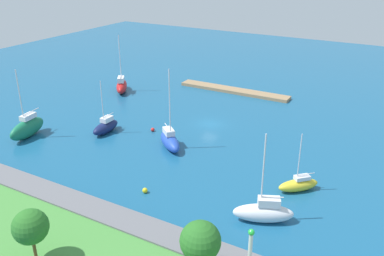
{
  "coord_description": "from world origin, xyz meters",
  "views": [
    {
      "loc": [
        -28.82,
        56.94,
        26.65
      ],
      "look_at": [
        0.0,
        6.0,
        1.5
      ],
      "focal_mm": 38.77,
      "sensor_mm": 36.0,
      "label": 1
    }
  ],
  "objects_px": {
    "pier_dock": "(234,90)",
    "park_tree_midwest": "(30,227)",
    "sailboat_green_near_pier": "(27,128)",
    "sailboat_blue_by_breakwater": "(170,140)",
    "park_tree_center": "(200,241)",
    "mooring_buoy_red": "(153,130)",
    "sailboat_yellow_east_end": "(298,184)",
    "harbor_beacon": "(251,245)",
    "mooring_buoy_yellow": "(145,190)",
    "sailboat_white_west_end": "(264,212)",
    "sailboat_navy_off_beacon": "(106,127)",
    "sailboat_red_mid_basin": "(122,86)"
  },
  "relations": [
    {
      "from": "harbor_beacon",
      "to": "sailboat_green_near_pier",
      "type": "xyz_separation_m",
      "value": [
        41.3,
        -11.3,
        -2.11
      ]
    },
    {
      "from": "harbor_beacon",
      "to": "sailboat_yellow_east_end",
      "type": "distance_m",
      "value": 16.71
    },
    {
      "from": "harbor_beacon",
      "to": "sailboat_yellow_east_end",
      "type": "height_order",
      "value": "sailboat_yellow_east_end"
    },
    {
      "from": "park_tree_center",
      "to": "sailboat_blue_by_breakwater",
      "type": "bearing_deg",
      "value": -52.26
    },
    {
      "from": "harbor_beacon",
      "to": "mooring_buoy_yellow",
      "type": "distance_m",
      "value": 17.85
    },
    {
      "from": "sailboat_green_near_pier",
      "to": "park_tree_midwest",
      "type": "bearing_deg",
      "value": 42.26
    },
    {
      "from": "park_tree_center",
      "to": "mooring_buoy_red",
      "type": "distance_m",
      "value": 34.05
    },
    {
      "from": "sailboat_blue_by_breakwater",
      "to": "mooring_buoy_yellow",
      "type": "distance_m",
      "value": 12.62
    },
    {
      "from": "sailboat_blue_by_breakwater",
      "to": "sailboat_navy_off_beacon",
      "type": "bearing_deg",
      "value": -137.61
    },
    {
      "from": "harbor_beacon",
      "to": "sailboat_blue_by_breakwater",
      "type": "bearing_deg",
      "value": -43.17
    },
    {
      "from": "sailboat_yellow_east_end",
      "to": "sailboat_navy_off_beacon",
      "type": "relative_size",
      "value": 0.87
    },
    {
      "from": "harbor_beacon",
      "to": "sailboat_navy_off_beacon",
      "type": "xyz_separation_m",
      "value": [
        31.91,
        -18.53,
        -2.62
      ]
    },
    {
      "from": "pier_dock",
      "to": "sailboat_white_west_end",
      "type": "distance_m",
      "value": 44.01
    },
    {
      "from": "harbor_beacon",
      "to": "mooring_buoy_yellow",
      "type": "xyz_separation_m",
      "value": [
        16.1,
        -6.95,
        -3.31
      ]
    },
    {
      "from": "park_tree_midwest",
      "to": "mooring_buoy_yellow",
      "type": "bearing_deg",
      "value": -92.9
    },
    {
      "from": "pier_dock",
      "to": "sailboat_navy_off_beacon",
      "type": "bearing_deg",
      "value": 72.23
    },
    {
      "from": "pier_dock",
      "to": "mooring_buoy_red",
      "type": "xyz_separation_m",
      "value": [
        3.0,
        24.8,
        -0.0
      ]
    },
    {
      "from": "pier_dock",
      "to": "park_tree_midwest",
      "type": "height_order",
      "value": "park_tree_midwest"
    },
    {
      "from": "park_tree_center",
      "to": "mooring_buoy_red",
      "type": "xyz_separation_m",
      "value": [
        22.34,
        -25.32,
        -4.34
      ]
    },
    {
      "from": "mooring_buoy_yellow",
      "to": "mooring_buoy_red",
      "type": "distance_m",
      "value": 18.27
    },
    {
      "from": "pier_dock",
      "to": "sailboat_red_mid_basin",
      "type": "distance_m",
      "value": 22.89
    },
    {
      "from": "sailboat_navy_off_beacon",
      "to": "sailboat_red_mid_basin",
      "type": "distance_m",
      "value": 20.56
    },
    {
      "from": "park_tree_midwest",
      "to": "sailboat_yellow_east_end",
      "type": "bearing_deg",
      "value": -123.5
    },
    {
      "from": "sailboat_green_near_pier",
      "to": "sailboat_navy_off_beacon",
      "type": "distance_m",
      "value": 11.86
    },
    {
      "from": "mooring_buoy_red",
      "to": "sailboat_navy_off_beacon",
      "type": "bearing_deg",
      "value": 32.63
    },
    {
      "from": "park_tree_midwest",
      "to": "sailboat_green_near_pier",
      "type": "relative_size",
      "value": 0.47
    },
    {
      "from": "sailboat_yellow_east_end",
      "to": "mooring_buoy_yellow",
      "type": "relative_size",
      "value": 11.59
    },
    {
      "from": "sailboat_navy_off_beacon",
      "to": "sailboat_white_west_end",
      "type": "bearing_deg",
      "value": 70.87
    },
    {
      "from": "park_tree_midwest",
      "to": "mooring_buoy_red",
      "type": "distance_m",
      "value": 32.55
    },
    {
      "from": "park_tree_center",
      "to": "harbor_beacon",
      "type": "bearing_deg",
      "value": -139.93
    },
    {
      "from": "harbor_beacon",
      "to": "sailboat_blue_by_breakwater",
      "type": "xyz_separation_m",
      "value": [
        20.13,
        -18.88,
        -2.48
      ]
    },
    {
      "from": "park_tree_midwest",
      "to": "sailboat_white_west_end",
      "type": "height_order",
      "value": "sailboat_white_west_end"
    },
    {
      "from": "harbor_beacon",
      "to": "sailboat_red_mid_basin",
      "type": "height_order",
      "value": "sailboat_red_mid_basin"
    },
    {
      "from": "sailboat_green_near_pier",
      "to": "mooring_buoy_yellow",
      "type": "bearing_deg",
      "value": 71.51
    },
    {
      "from": "pier_dock",
      "to": "mooring_buoy_yellow",
      "type": "bearing_deg",
      "value": 99.26
    },
    {
      "from": "sailboat_blue_by_breakwater",
      "to": "park_tree_center",
      "type": "bearing_deg",
      "value": -11.59
    },
    {
      "from": "park_tree_midwest",
      "to": "sailboat_blue_by_breakwater",
      "type": "bearing_deg",
      "value": -83.24
    },
    {
      "from": "pier_dock",
      "to": "park_tree_midwest",
      "type": "xyz_separation_m",
      "value": [
        -5.8,
        55.81,
        4.49
      ]
    },
    {
      "from": "park_tree_center",
      "to": "sailboat_white_west_end",
      "type": "distance_m",
      "value": 11.99
    },
    {
      "from": "sailboat_yellow_east_end",
      "to": "mooring_buoy_red",
      "type": "xyz_separation_m",
      "value": [
        25.32,
        -6.04,
        -0.53
      ]
    },
    {
      "from": "pier_dock",
      "to": "sailboat_yellow_east_end",
      "type": "relative_size",
      "value": 3.09
    },
    {
      "from": "park_tree_center",
      "to": "mooring_buoy_yellow",
      "type": "height_order",
      "value": "park_tree_center"
    },
    {
      "from": "mooring_buoy_red",
      "to": "harbor_beacon",
      "type": "bearing_deg",
      "value": 138.76
    },
    {
      "from": "park_tree_center",
      "to": "mooring_buoy_red",
      "type": "height_order",
      "value": "park_tree_center"
    },
    {
      "from": "sailboat_blue_by_breakwater",
      "to": "sailboat_red_mid_basin",
      "type": "bearing_deg",
      "value": -176.75
    },
    {
      "from": "sailboat_green_near_pier",
      "to": "sailboat_white_west_end",
      "type": "bearing_deg",
      "value": 77.34
    },
    {
      "from": "park_tree_center",
      "to": "sailboat_navy_off_beacon",
      "type": "relative_size",
      "value": 0.59
    },
    {
      "from": "sailboat_blue_by_breakwater",
      "to": "sailboat_green_near_pier",
      "type": "bearing_deg",
      "value": -119.61
    },
    {
      "from": "sailboat_blue_by_breakwater",
      "to": "sailboat_red_mid_basin",
      "type": "distance_m",
      "value": 28.3
    },
    {
      "from": "mooring_buoy_yellow",
      "to": "harbor_beacon",
      "type": "bearing_deg",
      "value": 156.65
    }
  ]
}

